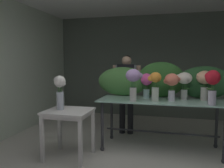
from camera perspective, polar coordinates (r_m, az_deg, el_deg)
The scene contains 15 objects.
ground_plane at distance 4.61m, azimuth 7.53°, elevation -13.48°, with size 8.58×8.58×0.00m, color beige.
wall_back at distance 6.30m, azimuth 9.86°, elevation 4.37°, with size 5.30×0.12×2.75m, color slate.
wall_left at distance 5.36m, azimuth -21.68°, elevation 3.83°, with size 0.12×4.02×2.75m, color silver.
display_table_glass at distance 3.96m, azimuth 12.18°, elevation -5.81°, with size 2.09×0.83×0.87m.
side_table_white at distance 3.63m, azimuth -10.87°, elevation -8.07°, with size 0.69×0.63×0.76m.
florist at distance 4.69m, azimuth 3.65°, elevation -0.48°, with size 0.59×0.24×1.63m.
foliage_backdrop at distance 4.19m, azimuth 12.49°, elevation 0.73°, with size 2.38×0.29×0.64m.
vase_crimson_peonies at distance 3.66m, azimuth 23.95°, elevation 0.22°, with size 0.22×0.21×0.52m.
vase_sunset_ranunculus at distance 3.73m, azimuth 10.78°, elevation -0.14°, with size 0.22×0.19×0.47m.
vase_lilac_anemones at distance 3.68m, azimuth 5.40°, elevation 0.99°, with size 0.28×0.25×0.53m.
vase_coral_roses at distance 3.83m, azimuth 14.79°, elevation 0.27°, with size 0.27×0.23×0.45m.
vase_ivory_stock at distance 3.99m, azimuth 17.75°, elevation 0.65°, with size 0.26×0.25×0.47m.
vase_peach_carnations at distance 4.04m, azimuth 22.30°, elevation 0.78°, with size 0.28×0.26×0.50m.
vase_fuchsia_tulips at distance 4.04m, azimuth 8.75°, elevation 0.39°, with size 0.23×0.21×0.44m.
vase_white_roses_tall at distance 3.62m, azimuth -13.00°, elevation -1.45°, with size 0.20×0.18×0.54m.
Camera 1 is at (0.51, -2.38, 1.51)m, focal length 36.31 mm.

